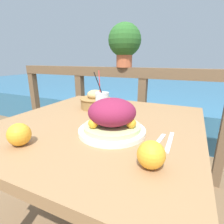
# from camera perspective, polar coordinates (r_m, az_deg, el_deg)

# --- Properties ---
(patio_table) EXTENTS (0.96, 1.00, 0.75)m
(patio_table) POSITION_cam_1_polar(r_m,az_deg,el_deg) (0.92, -3.82, -8.89)
(patio_table) COLOR #997047
(patio_table) RESTS_ON ground_plane
(railing_fence) EXTENTS (2.80, 0.08, 0.98)m
(railing_fence) POSITION_cam_1_polar(r_m,az_deg,el_deg) (1.63, 9.81, 3.50)
(railing_fence) COLOR brown
(railing_fence) RESTS_ON ground_plane
(sea_backdrop) EXTENTS (12.00, 4.00, 0.46)m
(sea_backdrop) POSITION_cam_1_polar(r_m,az_deg,el_deg) (4.14, 18.65, 4.50)
(sea_backdrop) COLOR teal
(sea_backdrop) RESTS_ON ground_plane
(salad_plate) EXTENTS (0.28, 0.28, 0.15)m
(salad_plate) POSITION_cam_1_polar(r_m,az_deg,el_deg) (0.73, 0.02, -2.14)
(salad_plate) COLOR white
(salad_plate) RESTS_ON patio_table
(drink_glass) EXTENTS (0.09, 0.08, 0.24)m
(drink_glass) POSITION_cam_1_polar(r_m,az_deg,el_deg) (0.97, -3.20, 2.81)
(drink_glass) COLOR silver
(drink_glass) RESTS_ON patio_table
(bread_basket) EXTENTS (0.20, 0.20, 0.12)m
(bread_basket) POSITION_cam_1_polar(r_m,az_deg,el_deg) (1.12, -5.46, 3.68)
(bread_basket) COLOR olive
(bread_basket) RESTS_ON patio_table
(potted_plant) EXTENTS (0.29, 0.29, 0.38)m
(potted_plant) POSITION_cam_1_polar(r_m,az_deg,el_deg) (1.65, 4.13, 21.89)
(potted_plant) COLOR #B75B38
(potted_plant) RESTS_ON railing_fence
(fork) EXTENTS (0.04, 0.18, 0.00)m
(fork) POSITION_cam_1_polar(r_m,az_deg,el_deg) (0.68, 14.60, -9.80)
(fork) COLOR silver
(fork) RESTS_ON patio_table
(knife) EXTENTS (0.02, 0.18, 0.00)m
(knife) POSITION_cam_1_polar(r_m,az_deg,el_deg) (0.70, 18.33, -9.15)
(knife) COLOR silver
(knife) RESTS_ON patio_table
(orange_near_basket) EXTENTS (0.08, 0.08, 0.08)m
(orange_near_basket) POSITION_cam_1_polar(r_m,az_deg,el_deg) (0.52, 12.65, -13.43)
(orange_near_basket) COLOR #F9A328
(orange_near_basket) RESTS_ON patio_table
(orange_near_glass) EXTENTS (0.08, 0.08, 0.08)m
(orange_near_glass) POSITION_cam_1_polar(r_m,az_deg,el_deg) (0.72, -28.05, -6.48)
(orange_near_glass) COLOR #F9A328
(orange_near_glass) RESTS_ON patio_table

